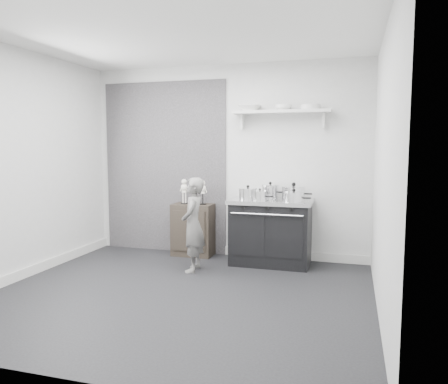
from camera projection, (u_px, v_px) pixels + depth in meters
The scene contains 16 objects.
ground at pixel (179, 294), 4.63m from camera, with size 4.00×4.00×0.00m, color black.
room_shell at pixel (175, 139), 4.63m from camera, with size 4.02×3.62×2.71m.
wall_shelf at pixel (281, 113), 5.80m from camera, with size 1.30×0.26×0.24m.
stove at pixel (271, 231), 5.79m from camera, with size 1.08×0.67×0.87m.
side_cabinet at pixel (193, 230), 6.25m from camera, with size 0.57×0.33×0.74m, color black.
child at pixel (193, 225), 5.44m from camera, with size 0.43×0.28×1.18m, color slate.
pot_front_left at pixel (248, 194), 5.74m from camera, with size 0.32×0.24×0.19m.
pot_back_left at pixel (270, 191), 5.89m from camera, with size 0.32×0.23×0.22m.
pot_back_right at pixel (294, 193), 5.75m from camera, with size 0.39×0.31×0.22m.
pot_front_right at pixel (294, 197), 5.46m from camera, with size 0.34×0.25×0.17m.
pot_front_center at pixel (260, 196), 5.61m from camera, with size 0.27×0.18×0.16m.
skeleton_full at pixel (184, 190), 6.23m from camera, with size 0.11×0.07×0.41m, color silver, non-canonical shape.
skeleton_torso at pixel (203, 191), 6.15m from camera, with size 0.11×0.07×0.39m, color silver, non-canonical shape.
bowl_large at pixel (250, 108), 5.90m from camera, with size 0.31×0.31×0.08m, color white.
bowl_small at pixel (283, 107), 5.78m from camera, with size 0.22×0.22×0.07m, color white.
plate_stack at pixel (311, 107), 5.68m from camera, with size 0.26×0.26×0.06m, color silver.
Camera 1 is at (1.73, -4.17, 1.56)m, focal length 35.00 mm.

